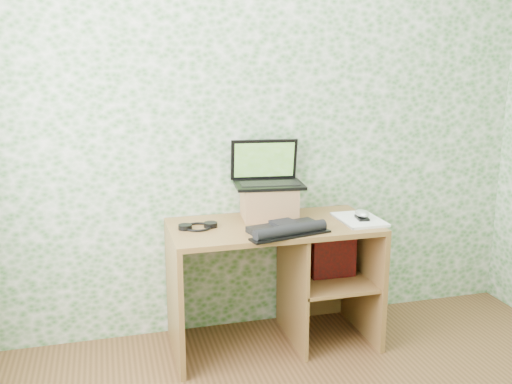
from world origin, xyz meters
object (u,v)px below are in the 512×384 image
object	(u,v)px
keyboard	(287,229)
desk	(284,265)
riser	(269,202)
laptop	(267,175)
notepad	(359,220)

from	to	relation	value
keyboard	desk	bearing A→B (deg)	62.69
riser	laptop	xyz separation A→B (m)	(0.00, 0.04, 0.16)
riser	laptop	world-z (taller)	laptop
laptop	desk	bearing A→B (deg)	-61.96
laptop	notepad	bearing A→B (deg)	-20.53
riser	laptop	distance (m)	0.17
desk	riser	size ratio (longest dim) A/B	3.75
keyboard	notepad	xyz separation A→B (m)	(0.49, 0.12, -0.01)
notepad	laptop	bearing A→B (deg)	152.95
riser	laptop	bearing A→B (deg)	90.00
desk	keyboard	world-z (taller)	keyboard
desk	notepad	bearing A→B (deg)	-12.38
desk	notepad	world-z (taller)	notepad
notepad	riser	bearing A→B (deg)	157.06
riser	notepad	world-z (taller)	riser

